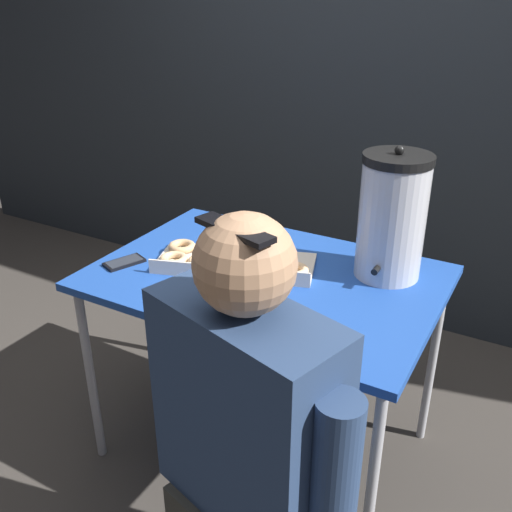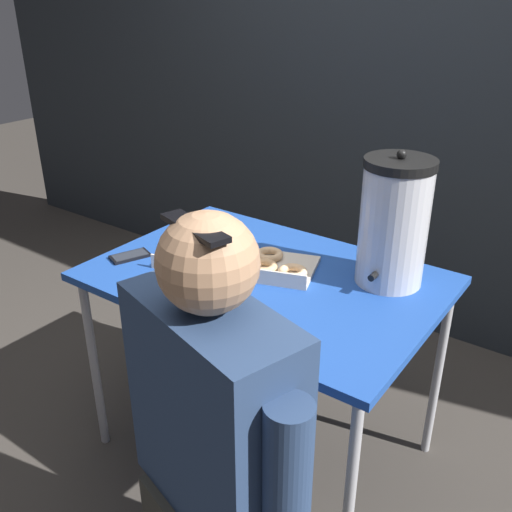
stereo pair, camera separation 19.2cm
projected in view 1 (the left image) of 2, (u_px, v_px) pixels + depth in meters
ground_plane at (264, 444)px, 2.26m from camera, size 12.00×12.00×0.00m
back_wall at (392, 57)px, 2.65m from camera, size 6.00×0.11×2.67m
folding_table at (266, 288)px, 1.95m from camera, size 1.15×0.79×0.76m
donut_box at (232, 261)px, 1.98m from camera, size 0.59×0.39×0.05m
coffee_urn at (392, 217)px, 1.84m from camera, size 0.22×0.25×0.44m
cell_phone at (124, 262)px, 2.00m from camera, size 0.12×0.15×0.01m
person_seated at (247, 463)px, 1.40m from camera, size 0.61×0.35×1.24m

